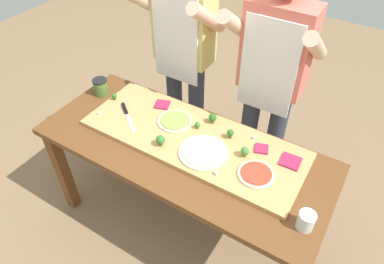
{
  "coord_description": "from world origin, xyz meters",
  "views": [
    {
      "loc": [
        0.79,
        -1.18,
        2.19
      ],
      "look_at": [
        -0.01,
        0.11,
        0.79
      ],
      "focal_mm": 32.57,
      "sensor_mm": 36.0,
      "label": 1
    }
  ],
  "objects_px": {
    "broccoli_floret_center_right": "(245,151)",
    "pizza_whole_tomato_red": "(256,174)",
    "pizza_whole_cheese_artichoke": "(203,152)",
    "pizza_slice_near_right": "(162,105)",
    "pizza_whole_pesto_green": "(175,121)",
    "cheese_crumble_a": "(254,138)",
    "cheese_crumble_b": "(99,113)",
    "sauce_jar": "(101,87)",
    "prep_table": "(183,159)",
    "broccoli_floret_center_left": "(213,118)",
    "broccoli_floret_front_left": "(197,125)",
    "pizza_slice_far_right": "(261,149)",
    "broccoli_floret_back_mid": "(114,96)",
    "cook_right": "(272,74)",
    "flour_cup": "(306,221)",
    "broccoli_floret_back_right": "(230,133)",
    "broccoli_floret_front_right": "(160,140)",
    "cheese_crumble_c": "(216,173)",
    "cook_left": "(184,47)",
    "chefs_knife": "(126,113)",
    "pizza_slice_far_left": "(290,161)"
  },
  "relations": [
    {
      "from": "pizza_whole_tomato_red",
      "to": "broccoli_floret_front_right",
      "type": "height_order",
      "value": "broccoli_floret_front_right"
    },
    {
      "from": "pizza_slice_far_left",
      "to": "broccoli_floret_center_left",
      "type": "relative_size",
      "value": 1.63
    },
    {
      "from": "broccoli_floret_front_left",
      "to": "broccoli_floret_back_mid",
      "type": "bearing_deg",
      "value": -175.91
    },
    {
      "from": "broccoli_floret_back_mid",
      "to": "cook_right",
      "type": "distance_m",
      "value": 1.02
    },
    {
      "from": "pizza_whole_pesto_green",
      "to": "flour_cup",
      "type": "bearing_deg",
      "value": -17.34
    },
    {
      "from": "broccoli_floret_center_left",
      "to": "sauce_jar",
      "type": "height_order",
      "value": "sauce_jar"
    },
    {
      "from": "pizza_whole_pesto_green",
      "to": "cheese_crumble_a",
      "type": "xyz_separation_m",
      "value": [
        0.47,
        0.12,
        0.0
      ]
    },
    {
      "from": "pizza_whole_cheese_artichoke",
      "to": "pizza_whole_tomato_red",
      "type": "bearing_deg",
      "value": 1.25
    },
    {
      "from": "pizza_whole_cheese_artichoke",
      "to": "cheese_crumble_a",
      "type": "height_order",
      "value": "same"
    },
    {
      "from": "prep_table",
      "to": "pizza_slice_near_right",
      "type": "distance_m",
      "value": 0.4
    },
    {
      "from": "cheese_crumble_c",
      "to": "cook_right",
      "type": "xyz_separation_m",
      "value": [
        -0.02,
        0.74,
        0.19
      ]
    },
    {
      "from": "broccoli_floret_front_left",
      "to": "cook_right",
      "type": "bearing_deg",
      "value": 62.79
    },
    {
      "from": "broccoli_floret_front_right",
      "to": "cheese_crumble_a",
      "type": "xyz_separation_m",
      "value": [
        0.43,
        0.33,
        -0.03
      ]
    },
    {
      "from": "broccoli_floret_back_right",
      "to": "cheese_crumble_b",
      "type": "relative_size",
      "value": 4.34
    },
    {
      "from": "broccoli_floret_front_right",
      "to": "cook_left",
      "type": "relative_size",
      "value": 0.04
    },
    {
      "from": "cheese_crumble_c",
      "to": "broccoli_floret_center_right",
      "type": "bearing_deg",
      "value": 70.52
    },
    {
      "from": "pizza_whole_tomato_red",
      "to": "pizza_slice_near_right",
      "type": "relative_size",
      "value": 2.23
    },
    {
      "from": "broccoli_floret_center_right",
      "to": "pizza_whole_tomato_red",
      "type": "bearing_deg",
      "value": -39.32
    },
    {
      "from": "pizza_slice_near_right",
      "to": "cheese_crumble_a",
      "type": "bearing_deg",
      "value": 2.1
    },
    {
      "from": "pizza_whole_pesto_green",
      "to": "broccoli_floret_front_left",
      "type": "distance_m",
      "value": 0.15
    },
    {
      "from": "pizza_whole_cheese_artichoke",
      "to": "pizza_slice_far_right",
      "type": "height_order",
      "value": "pizza_whole_cheese_artichoke"
    },
    {
      "from": "broccoli_floret_front_right",
      "to": "cheese_crumble_c",
      "type": "xyz_separation_m",
      "value": [
        0.37,
        -0.03,
        -0.03
      ]
    },
    {
      "from": "chefs_knife",
      "to": "cheese_crumble_b",
      "type": "bearing_deg",
      "value": -147.34
    },
    {
      "from": "pizza_whole_cheese_artichoke",
      "to": "broccoli_floret_back_right",
      "type": "xyz_separation_m",
      "value": [
        0.07,
        0.19,
        0.03
      ]
    },
    {
      "from": "chefs_knife",
      "to": "pizza_whole_tomato_red",
      "type": "xyz_separation_m",
      "value": [
        0.9,
        -0.04,
        0.0
      ]
    },
    {
      "from": "pizza_whole_cheese_artichoke",
      "to": "pizza_whole_tomato_red",
      "type": "relative_size",
      "value": 1.42
    },
    {
      "from": "cook_left",
      "to": "sauce_jar",
      "type": "bearing_deg",
      "value": -125.14
    },
    {
      "from": "broccoli_floret_center_right",
      "to": "cheese_crumble_a",
      "type": "bearing_deg",
      "value": 93.95
    },
    {
      "from": "chefs_knife",
      "to": "broccoli_floret_front_right",
      "type": "height_order",
      "value": "broccoli_floret_front_right"
    },
    {
      "from": "pizza_whole_pesto_green",
      "to": "sauce_jar",
      "type": "height_order",
      "value": "sauce_jar"
    },
    {
      "from": "pizza_whole_tomato_red",
      "to": "broccoli_floret_center_left",
      "type": "xyz_separation_m",
      "value": [
        -0.4,
        0.24,
        0.03
      ]
    },
    {
      "from": "broccoli_floret_back_mid",
      "to": "cheese_crumble_a",
      "type": "distance_m",
      "value": 0.95
    },
    {
      "from": "prep_table",
      "to": "broccoli_floret_front_right",
      "type": "xyz_separation_m",
      "value": [
        -0.09,
        -0.08,
        0.17
      ]
    },
    {
      "from": "pizza_whole_cheese_artichoke",
      "to": "broccoli_floret_front_left",
      "type": "relative_size",
      "value": 6.32
    },
    {
      "from": "broccoli_floret_center_left",
      "to": "flour_cup",
      "type": "xyz_separation_m",
      "value": [
        0.71,
        -0.4,
        -0.02
      ]
    },
    {
      "from": "pizza_slice_near_right",
      "to": "cook_right",
      "type": "relative_size",
      "value": 0.05
    },
    {
      "from": "broccoli_floret_center_right",
      "to": "pizza_slice_near_right",
      "type": "bearing_deg",
      "value": 168.3
    },
    {
      "from": "broccoli_floret_back_right",
      "to": "sauce_jar",
      "type": "bearing_deg",
      "value": -177.48
    },
    {
      "from": "cheese_crumble_b",
      "to": "sauce_jar",
      "type": "relative_size",
      "value": 0.12
    },
    {
      "from": "broccoli_floret_center_left",
      "to": "pizza_whole_cheese_artichoke",
      "type": "bearing_deg",
      "value": -71.86
    },
    {
      "from": "chefs_knife",
      "to": "cook_right",
      "type": "xyz_separation_m",
      "value": [
        0.7,
        0.6,
        0.19
      ]
    },
    {
      "from": "broccoli_floret_center_left",
      "to": "cook_right",
      "type": "xyz_separation_m",
      "value": [
        0.2,
        0.39,
        0.16
      ]
    },
    {
      "from": "sauce_jar",
      "to": "cheese_crumble_c",
      "type": "bearing_deg",
      "value": -13.4
    },
    {
      "from": "flour_cup",
      "to": "cook_right",
      "type": "bearing_deg",
      "value": 123.1
    },
    {
      "from": "pizza_whole_cheese_artichoke",
      "to": "broccoli_floret_front_right",
      "type": "xyz_separation_m",
      "value": [
        -0.24,
        -0.07,
        0.03
      ]
    },
    {
      "from": "prep_table",
      "to": "broccoli_floret_center_left",
      "type": "relative_size",
      "value": 27.23
    },
    {
      "from": "pizza_whole_cheese_artichoke",
      "to": "pizza_slice_near_right",
      "type": "height_order",
      "value": "pizza_whole_cheese_artichoke"
    },
    {
      "from": "cook_right",
      "to": "chefs_knife",
      "type": "bearing_deg",
      "value": -139.38
    },
    {
      "from": "pizza_slice_near_right",
      "to": "sauce_jar",
      "type": "relative_size",
      "value": 0.76
    },
    {
      "from": "pizza_slice_near_right",
      "to": "flour_cup",
      "type": "relative_size",
      "value": 0.93
    }
  ]
}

